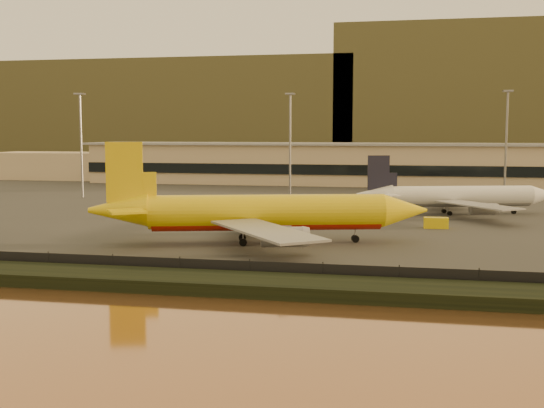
{
  "coord_description": "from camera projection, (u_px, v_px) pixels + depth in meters",
  "views": [
    {
      "loc": [
        18.92,
        -84.01,
        16.49
      ],
      "look_at": [
        -0.64,
        12.0,
        5.95
      ],
      "focal_mm": 45.0,
      "sensor_mm": 36.0,
      "label": 1
    }
  ],
  "objects": [
    {
      "name": "gse_vehicle_white",
      "position": [
        251.0,
        215.0,
        124.17
      ],
      "size": [
        4.72,
        3.21,
        1.95
      ],
      "primitive_type": "cube",
      "rotation": [
        0.0,
        0.0,
        0.32
      ],
      "color": "white",
      "rests_on": "tarmac"
    },
    {
      "name": "distant_hills",
      "position": [
        346.0,
        107.0,
        419.37
      ],
      "size": [
        470.0,
        160.0,
        70.0
      ],
      "color": "brown",
      "rests_on": "ground"
    },
    {
      "name": "embankment",
      "position": [
        222.0,
        284.0,
        70.73
      ],
      "size": [
        320.0,
        7.0,
        1.4
      ],
      "primitive_type": "cube",
      "color": "black",
      "rests_on": "ground"
    },
    {
      "name": "dhl_cargo_jet",
      "position": [
        261.0,
        213.0,
        98.63
      ],
      "size": [
        48.67,
        46.62,
        14.74
      ],
      "rotation": [
        0.0,
        0.0,
        0.27
      ],
      "color": "yellow",
      "rests_on": "tarmac"
    },
    {
      "name": "ground",
      "position": [
        258.0,
        260.0,
        87.36
      ],
      "size": [
        900.0,
        900.0,
        0.0
      ],
      "primitive_type": "plane",
      "color": "black",
      "rests_on": "ground"
    },
    {
      "name": "gse_vehicle_yellow",
      "position": [
        436.0,
        223.0,
        114.39
      ],
      "size": [
        4.1,
        1.99,
        1.81
      ],
      "primitive_type": "cube",
      "rotation": [
        0.0,
        0.0,
        0.05
      ],
      "color": "yellow",
      "rests_on": "tarmac"
    },
    {
      "name": "tarmac",
      "position": [
        337.0,
        193.0,
        179.91
      ],
      "size": [
        320.0,
        220.0,
        0.2
      ],
      "primitive_type": "cube",
      "color": "#2D2D2D",
      "rests_on": "ground"
    },
    {
      "name": "white_narrowbody_jet",
      "position": [
        458.0,
        197.0,
        133.22
      ],
      "size": [
        39.7,
        37.91,
        11.58
      ],
      "rotation": [
        0.0,
        0.0,
        0.27
      ],
      "color": "white",
      "rests_on": "tarmac"
    },
    {
      "name": "terminal_building",
      "position": [
        301.0,
        164.0,
        211.9
      ],
      "size": [
        202.0,
        25.0,
        12.6
      ],
      "color": "tan",
      "rests_on": "tarmac"
    },
    {
      "name": "perimeter_fence",
      "position": [
        232.0,
        270.0,
        74.56
      ],
      "size": [
        300.0,
        0.05,
        2.2
      ],
      "primitive_type": "cube",
      "color": "black",
      "rests_on": "tarmac"
    },
    {
      "name": "apron_light_masts",
      "position": [
        394.0,
        134.0,
        155.78
      ],
      "size": [
        152.2,
        12.2,
        25.4
      ],
      "color": "slate",
      "rests_on": "tarmac"
    }
  ]
}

